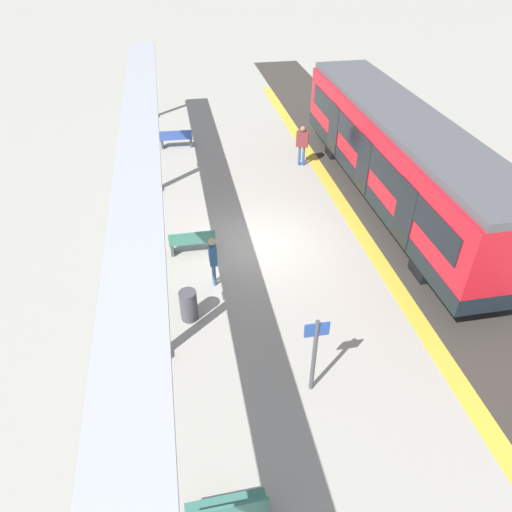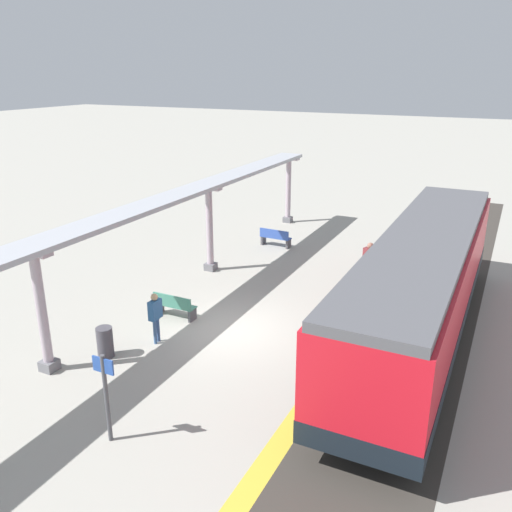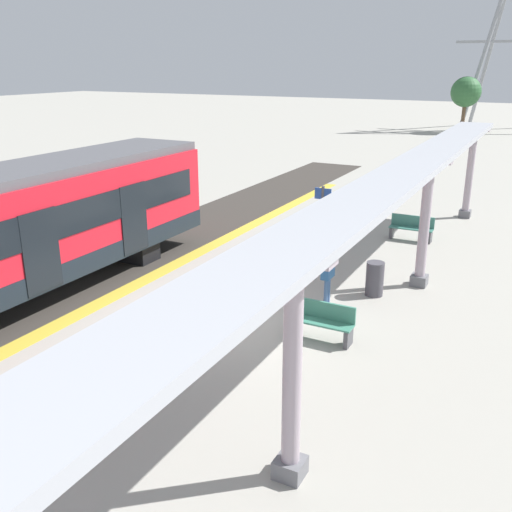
{
  "view_description": "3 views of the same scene",
  "coord_description": "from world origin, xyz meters",
  "px_view_note": "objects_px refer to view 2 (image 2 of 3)",
  "views": [
    {
      "loc": [
        2.48,
        12.84,
        9.25
      ],
      "look_at": [
        0.59,
        2.63,
        1.54
      ],
      "focal_mm": 33.26,
      "sensor_mm": 36.0,
      "label": 1
    },
    {
      "loc": [
        -7.6,
        13.7,
        8.05
      ],
      "look_at": [
        -0.18,
        -1.42,
        2.15
      ],
      "focal_mm": 37.58,
      "sensor_mm": 36.0,
      "label": 2
    },
    {
      "loc": [
        6.32,
        -11.14,
        5.97
      ],
      "look_at": [
        0.71,
        -0.3,
        1.85
      ],
      "focal_mm": 40.3,
      "sensor_mm": 36.0,
      "label": 3
    }
  ],
  "objects_px": {
    "canopy_pillar_nearest": "(288,190)",
    "canopy_pillar_second": "(210,229)",
    "canopy_pillar_third": "(42,311)",
    "trash_bin": "(105,342)",
    "passenger_waiting_near_edge": "(369,259)",
    "bench_near_end": "(275,238)",
    "passenger_by_the_benches": "(155,312)",
    "train_near_carriage": "(422,286)",
    "platform_info_sign": "(106,390)",
    "bench_mid_platform": "(174,306)"
  },
  "relations": [
    {
      "from": "canopy_pillar_nearest",
      "to": "canopy_pillar_second",
      "type": "xyz_separation_m",
      "value": [
        0.0,
        8.35,
        0.0
      ]
    },
    {
      "from": "canopy_pillar_third",
      "to": "canopy_pillar_second",
      "type": "bearing_deg",
      "value": -90.0
    },
    {
      "from": "canopy_pillar_third",
      "to": "trash_bin",
      "type": "xyz_separation_m",
      "value": [
        -0.92,
        -1.3,
        -1.35
      ]
    },
    {
      "from": "canopy_pillar_nearest",
      "to": "passenger_waiting_near_edge",
      "type": "bearing_deg",
      "value": 131.97
    },
    {
      "from": "bench_near_end",
      "to": "trash_bin",
      "type": "relative_size",
      "value": 1.62
    },
    {
      "from": "trash_bin",
      "to": "passenger_by_the_benches",
      "type": "xyz_separation_m",
      "value": [
        -0.84,
        -1.37,
        0.56
      ]
    },
    {
      "from": "canopy_pillar_nearest",
      "to": "trash_bin",
      "type": "bearing_deg",
      "value": 93.31
    },
    {
      "from": "canopy_pillar_second",
      "to": "canopy_pillar_third",
      "type": "height_order",
      "value": "same"
    },
    {
      "from": "train_near_carriage",
      "to": "platform_info_sign",
      "type": "height_order",
      "value": "train_near_carriage"
    },
    {
      "from": "train_near_carriage",
      "to": "canopy_pillar_third",
      "type": "xyz_separation_m",
      "value": [
        8.98,
        6.35,
        -0.02
      ]
    },
    {
      "from": "train_near_carriage",
      "to": "bench_mid_platform",
      "type": "bearing_deg",
      "value": 14.34
    },
    {
      "from": "train_near_carriage",
      "to": "passenger_waiting_near_edge",
      "type": "xyz_separation_m",
      "value": [
        2.54,
        -3.74,
        -0.72
      ]
    },
    {
      "from": "platform_info_sign",
      "to": "canopy_pillar_second",
      "type": "bearing_deg",
      "value": -71.18
    },
    {
      "from": "trash_bin",
      "to": "train_near_carriage",
      "type": "bearing_deg",
      "value": -147.91
    },
    {
      "from": "train_near_carriage",
      "to": "trash_bin",
      "type": "relative_size",
      "value": 14.89
    },
    {
      "from": "passenger_waiting_near_edge",
      "to": "passenger_by_the_benches",
      "type": "distance_m",
      "value": 8.77
    },
    {
      "from": "canopy_pillar_nearest",
      "to": "train_near_carriage",
      "type": "bearing_deg",
      "value": 129.51
    },
    {
      "from": "bench_mid_platform",
      "to": "trash_bin",
      "type": "relative_size",
      "value": 1.61
    },
    {
      "from": "train_near_carriage",
      "to": "bench_mid_platform",
      "type": "height_order",
      "value": "train_near_carriage"
    },
    {
      "from": "bench_near_end",
      "to": "passenger_waiting_near_edge",
      "type": "xyz_separation_m",
      "value": [
        -5.29,
        2.91,
        0.67
      ]
    },
    {
      "from": "train_near_carriage",
      "to": "trash_bin",
      "type": "height_order",
      "value": "train_near_carriage"
    },
    {
      "from": "canopy_pillar_nearest",
      "to": "passenger_waiting_near_edge",
      "type": "height_order",
      "value": "canopy_pillar_nearest"
    },
    {
      "from": "train_near_carriage",
      "to": "canopy_pillar_third",
      "type": "bearing_deg",
      "value": 35.26
    },
    {
      "from": "trash_bin",
      "to": "platform_info_sign",
      "type": "distance_m",
      "value": 4.03
    },
    {
      "from": "train_near_carriage",
      "to": "platform_info_sign",
      "type": "relative_size",
      "value": 6.33
    },
    {
      "from": "bench_mid_platform",
      "to": "canopy_pillar_second",
      "type": "bearing_deg",
      "value": -74.5
    },
    {
      "from": "canopy_pillar_nearest",
      "to": "bench_mid_platform",
      "type": "relative_size",
      "value": 2.39
    },
    {
      "from": "passenger_waiting_near_edge",
      "to": "passenger_by_the_benches",
      "type": "bearing_deg",
      "value": 57.82
    },
    {
      "from": "platform_info_sign",
      "to": "passenger_waiting_near_edge",
      "type": "height_order",
      "value": "platform_info_sign"
    },
    {
      "from": "trash_bin",
      "to": "bench_mid_platform",
      "type": "bearing_deg",
      "value": -96.14
    },
    {
      "from": "bench_near_end",
      "to": "canopy_pillar_nearest",
      "type": "bearing_deg",
      "value": -74.98
    },
    {
      "from": "canopy_pillar_nearest",
      "to": "bench_mid_platform",
      "type": "distance_m",
      "value": 12.99
    },
    {
      "from": "platform_info_sign",
      "to": "bench_near_end",
      "type": "bearing_deg",
      "value": -80.51
    },
    {
      "from": "bench_mid_platform",
      "to": "platform_info_sign",
      "type": "distance_m",
      "value": 6.48
    },
    {
      "from": "trash_bin",
      "to": "passenger_waiting_near_edge",
      "type": "xyz_separation_m",
      "value": [
        -5.51,
        -8.79,
        0.64
      ]
    },
    {
      "from": "platform_info_sign",
      "to": "passenger_waiting_near_edge",
      "type": "bearing_deg",
      "value": -103.7
    },
    {
      "from": "platform_info_sign",
      "to": "passenger_waiting_near_edge",
      "type": "xyz_separation_m",
      "value": [
        -2.85,
        -11.7,
        -0.22
      ]
    },
    {
      "from": "canopy_pillar_nearest",
      "to": "canopy_pillar_third",
      "type": "bearing_deg",
      "value": 90.0
    },
    {
      "from": "canopy_pillar_third",
      "to": "train_near_carriage",
      "type": "bearing_deg",
      "value": -144.74
    },
    {
      "from": "platform_info_sign",
      "to": "canopy_pillar_third",
      "type": "bearing_deg",
      "value": -24.29
    },
    {
      "from": "canopy_pillar_third",
      "to": "passenger_waiting_near_edge",
      "type": "xyz_separation_m",
      "value": [
        -6.43,
        -10.08,
        -0.71
      ]
    },
    {
      "from": "train_near_carriage",
      "to": "passenger_waiting_near_edge",
      "type": "distance_m",
      "value": 4.58
    },
    {
      "from": "bench_mid_platform",
      "to": "passenger_by_the_benches",
      "type": "distance_m",
      "value": 1.88
    },
    {
      "from": "train_near_carriage",
      "to": "bench_mid_platform",
      "type": "distance_m",
      "value": 8.09
    },
    {
      "from": "bench_near_end",
      "to": "trash_bin",
      "type": "height_order",
      "value": "trash_bin"
    },
    {
      "from": "canopy_pillar_second",
      "to": "canopy_pillar_third",
      "type": "relative_size",
      "value": 1.0
    },
    {
      "from": "train_near_carriage",
      "to": "platform_info_sign",
      "type": "xyz_separation_m",
      "value": [
        5.4,
        7.96,
        -0.51
      ]
    },
    {
      "from": "train_near_carriage",
      "to": "passenger_by_the_benches",
      "type": "xyz_separation_m",
      "value": [
        7.21,
        3.68,
        -0.8
      ]
    },
    {
      "from": "train_near_carriage",
      "to": "passenger_by_the_benches",
      "type": "bearing_deg",
      "value": 27.05
    },
    {
      "from": "trash_bin",
      "to": "platform_info_sign",
      "type": "relative_size",
      "value": 0.42
    }
  ]
}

